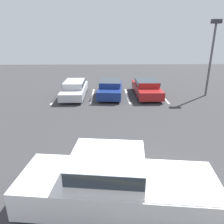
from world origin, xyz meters
The scene contains 10 objects.
ground_plane centered at (0.00, 0.00, 0.00)m, with size 60.00×60.00×0.00m, color #38383A.
stall_stripe_a centered at (-5.15, 11.47, 0.00)m, with size 0.12×4.42×0.01m, color white.
stall_stripe_b centered at (-2.32, 11.47, 0.00)m, with size 0.12×4.42×0.01m, color white.
stall_stripe_c centered at (0.52, 11.47, 0.00)m, with size 0.12×4.42×0.01m, color white.
stall_stripe_d centered at (3.35, 11.47, 0.00)m, with size 0.12×4.42×0.01m, color white.
pickup_truck centered at (-0.85, -0.53, 0.87)m, with size 5.68×2.57×1.77m.
parked_sedan_a centered at (-3.73, 11.48, 0.66)m, with size 1.73×4.72×1.22m.
parked_sedan_b centered at (-0.84, 11.54, 0.66)m, with size 2.14×4.52×1.24m.
parked_sedan_c centered at (2.07, 11.60, 0.67)m, with size 1.86×4.74×1.25m.
light_post centered at (6.90, 11.45, 3.73)m, with size 0.70×0.36×5.75m.
Camera 1 is at (-1.12, -5.57, 4.84)m, focal length 35.00 mm.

